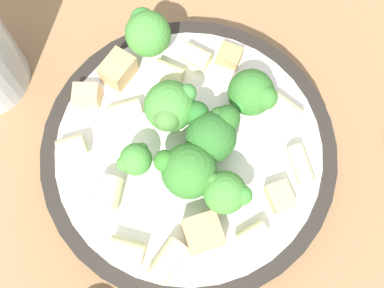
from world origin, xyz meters
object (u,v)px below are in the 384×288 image
broccoli_floret_6 (139,160)px  broccoli_floret_2 (173,107)px  rigatoni_7 (288,109)px  rigatoni_3 (127,110)px  chicken_chunk_4 (90,95)px  chicken_chunk_1 (206,233)px  chicken_chunk_3 (283,197)px  rigatoni_9 (256,235)px  chicken_chunk_0 (121,70)px  broccoli_floret_3 (151,32)px  rigatoni_4 (75,143)px  rigatoni_6 (112,193)px  rigatoni_8 (131,250)px  broccoli_floret_5 (229,192)px  chicken_chunk_2 (233,56)px  broccoli_floret_1 (191,170)px  rigatoni_5 (200,56)px  pasta_bowl (192,154)px  rigatoni_1 (304,165)px  rigatoni_2 (172,73)px  broccoli_floret_4 (255,94)px  broccoli_floret_0 (215,128)px

broccoli_floret_6 → broccoli_floret_2: bearing=56.1°
broccoli_floret_2 → rigatoni_7: bearing=3.2°
rigatoni_3 → chicken_chunk_4: (-0.03, 0.01, 0.00)m
chicken_chunk_1 → chicken_chunk_3: (0.06, 0.03, -0.00)m
rigatoni_9 → chicken_chunk_0: chicken_chunk_0 is taller
broccoli_floret_3 → rigatoni_4: 0.10m
rigatoni_6 → broccoli_floret_2: bearing=52.2°
rigatoni_8 → broccoli_floret_5: bearing=27.1°
rigatoni_3 → chicken_chunk_0: size_ratio=1.03×
chicken_chunk_2 → broccoli_floret_1: bearing=-109.4°
rigatoni_5 → chicken_chunk_0: bearing=-169.5°
pasta_bowl → rigatoni_1: size_ratio=7.88×
pasta_bowl → rigatoni_5: rigatoni_5 is taller
broccoli_floret_3 → chicken_chunk_0: broccoli_floret_3 is taller
broccoli_floret_6 → rigatoni_5: 0.10m
broccoli_floret_5 → rigatoni_2: broccoli_floret_5 is taller
rigatoni_8 → chicken_chunk_3: (0.11, 0.04, -0.00)m
rigatoni_3 → rigatoni_5: 0.07m
broccoli_floret_5 → rigatoni_4: (-0.11, 0.04, -0.02)m
broccoli_floret_4 → rigatoni_4: broccoli_floret_4 is taller
broccoli_floret_0 → chicken_chunk_3: broccoli_floret_0 is taller
chicken_chunk_0 → chicken_chunk_4: bearing=-140.4°
broccoli_floret_0 → rigatoni_6: broccoli_floret_0 is taller
broccoli_floret_6 → rigatoni_3: size_ratio=1.23×
rigatoni_6 → chicken_chunk_4: size_ratio=1.15×
chicken_chunk_0 → chicken_chunk_1: (0.06, -0.13, -0.00)m
broccoli_floret_0 → broccoli_floret_1: (-0.02, -0.03, -0.00)m
rigatoni_3 → chicken_chunk_3: bearing=-31.4°
rigatoni_2 → chicken_chunk_0: size_ratio=0.93×
broccoli_floret_1 → rigatoni_1: broccoli_floret_1 is taller
rigatoni_4 → chicken_chunk_2: rigatoni_4 is taller
broccoli_floret_3 → rigatoni_6: bearing=-103.2°
rigatoni_9 → rigatoni_2: bearing=114.4°
chicken_chunk_1 → chicken_chunk_2: (0.03, 0.14, -0.00)m
broccoli_floret_2 → broccoli_floret_5: bearing=-58.8°
rigatoni_1 → chicken_chunk_1: size_ratio=1.14×
pasta_bowl → rigatoni_1: (0.08, -0.02, 0.02)m
rigatoni_5 → rigatoni_8: size_ratio=0.89×
rigatoni_8 → chicken_chunk_0: chicken_chunk_0 is taller
pasta_bowl → chicken_chunk_2: bearing=65.8°
pasta_bowl → broccoli_floret_3: 0.10m
rigatoni_4 → rigatoni_5: 0.12m
rigatoni_1 → broccoli_floret_0: bearing=160.5°
broccoli_floret_5 → rigatoni_8: (-0.07, -0.04, -0.02)m
broccoli_floret_2 → rigatoni_5: broccoli_floret_2 is taller
rigatoni_5 → broccoli_floret_6: bearing=-117.3°
rigatoni_8 → chicken_chunk_1: bearing=10.9°
broccoli_floret_3 → rigatoni_9: 0.17m
broccoli_floret_2 → broccoli_floret_4: size_ratio=1.16×
rigatoni_1 → rigatoni_8: bearing=-155.0°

